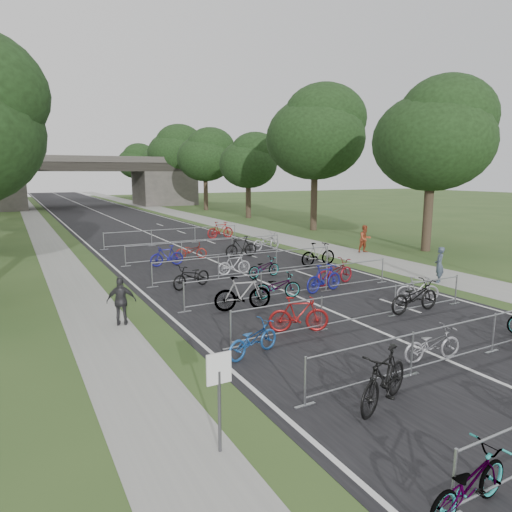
{
  "coord_description": "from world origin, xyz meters",
  "views": [
    {
      "loc": [
        -9.69,
        -3.65,
        4.8
      ],
      "look_at": [
        -0.05,
        14.15,
        1.1
      ],
      "focal_mm": 32.0,
      "sensor_mm": 36.0,
      "label": 1
    }
  ],
  "objects": [
    {
      "name": "tree_right_1",
      "position": [
        13.11,
        27.93,
        7.9
      ],
      "size": [
        8.18,
        8.18,
        12.47
      ],
      "color": "#33261C",
      "rests_on": "ground"
    },
    {
      "name": "bike_23",
      "position": [
        4.3,
        20.87,
        0.56
      ],
      "size": [
        2.22,
        1.14,
        1.11
      ],
      "primitive_type": "imported",
      "rotation": [
        0.0,
        0.0,
        1.77
      ],
      "color": "#A6A6AD",
      "rests_on": "ground"
    },
    {
      "name": "bike_13",
      "position": [
        -0.85,
        10.95,
        0.49
      ],
      "size": [
        1.96,
        1.02,
        0.98
      ],
      "primitive_type": "imported",
      "rotation": [
        0.0,
        0.0,
        1.36
      ],
      "color": "#95989C",
      "rests_on": "ground"
    },
    {
      "name": "bike_5",
      "position": [
        -0.39,
        3.98,
        0.45
      ],
      "size": [
        1.79,
        0.85,
        0.9
      ],
      "primitive_type": "imported",
      "rotation": [
        0.0,
        0.0,
        1.42
      ],
      "color": "gray",
      "rests_on": "ground"
    },
    {
      "name": "bike_20",
      "position": [
        -2.67,
        19.1,
        0.54
      ],
      "size": [
        1.78,
        0.51,
        1.07
      ],
      "primitive_type": "imported",
      "rotation": [
        0.0,
        0.0,
        4.72
      ],
      "color": "navy",
      "rests_on": "ground"
    },
    {
      "name": "bike_16",
      "position": [
        -3.16,
        14.11,
        0.52
      ],
      "size": [
        2.08,
        1.33,
        1.03
      ],
      "primitive_type": "imported",
      "rotation": [
        0.0,
        0.0,
        5.07
      ],
      "color": "black",
      "rests_on": "ground"
    },
    {
      "name": "bike_15",
      "position": [
        2.51,
        11.69,
        0.55
      ],
      "size": [
        2.2,
        1.05,
        1.11
      ],
      "primitive_type": "imported",
      "rotation": [
        0.0,
        0.0,
        1.73
      ],
      "color": "maroon",
      "rests_on": "ground"
    },
    {
      "name": "barrier_row_4",
      "position": [
        0.0,
        15.0,
        0.55
      ],
      "size": [
        9.7,
        0.08,
        1.1
      ],
      "color": "#95989C",
      "rests_on": "ground"
    },
    {
      "name": "bike_14",
      "position": [
        1.35,
        10.92,
        0.57
      ],
      "size": [
        1.96,
        0.81,
        1.15
      ],
      "primitive_type": "imported",
      "rotation": [
        0.0,
        0.0,
        1.72
      ],
      "color": "navy",
      "rests_on": "ground"
    },
    {
      "name": "barrier_row_5",
      "position": [
        0.0,
        20.0,
        0.55
      ],
      "size": [
        9.7,
        0.08,
        1.1
      ],
      "color": "#95989C",
      "rests_on": "ground"
    },
    {
      "name": "pedestrian_b",
      "position": [
        9.2,
        17.32,
        0.84
      ],
      "size": [
        0.89,
        0.74,
        1.68
      ],
      "primitive_type": "imported",
      "rotation": [
        0.0,
        0.0,
        -0.13
      ],
      "color": "#9C3F22",
      "rests_on": "ground"
    },
    {
      "name": "tree_right_6",
      "position": [
        13.11,
        87.93,
        6.92
      ],
      "size": [
        7.17,
        7.17,
        10.93
      ],
      "color": "#33261C",
      "rests_on": "ground"
    },
    {
      "name": "bike_27",
      "position": [
        3.92,
        27.05,
        0.62
      ],
      "size": [
        2.09,
        0.64,
        1.25
      ],
      "primitive_type": "imported",
      "rotation": [
        0.0,
        0.0,
        1.59
      ],
      "color": "maroon",
      "rests_on": "ground"
    },
    {
      "name": "pedestrian_c",
      "position": [
        -6.8,
        10.67,
        0.78
      ],
      "size": [
        0.99,
        0.64,
        1.56
      ],
      "primitive_type": "imported",
      "rotation": [
        0.0,
        0.0,
        2.84
      ],
      "color": "#2B2B2E",
      "rests_on": "ground"
    },
    {
      "name": "bike_11",
      "position": [
        3.57,
        8.06,
        0.49
      ],
      "size": [
        1.66,
        1.13,
        0.98
      ],
      "primitive_type": "imported",
      "rotation": [
        0.0,
        0.0,
        1.11
      ],
      "color": "#949299",
      "rests_on": "ground"
    },
    {
      "name": "bike_8",
      "position": [
        -4.3,
        6.47,
        0.46
      ],
      "size": [
        1.86,
        1.1,
        0.92
      ],
      "primitive_type": "imported",
      "rotation": [
        0.0,
        0.0,
        1.87
      ],
      "color": "#1C529E",
      "rests_on": "ground"
    },
    {
      "name": "sidewalk_left",
      "position": [
        -7.5,
        50.0,
        0.01
      ],
      "size": [
        2.0,
        140.0,
        0.01
      ],
      "primitive_type": "cube",
      "color": "gray",
      "rests_on": "ground"
    },
    {
      "name": "bike_19",
      "position": [
        4.3,
        15.37,
        0.62
      ],
      "size": [
        2.07,
        0.64,
        1.23
      ],
      "primitive_type": "imported",
      "rotation": [
        0.0,
        0.0,
        1.54
      ],
      "color": "#95989C",
      "rests_on": "ground"
    },
    {
      "name": "bike_21",
      "position": [
        -0.83,
        20.42,
        0.46
      ],
      "size": [
        1.85,
        1.12,
        0.92
      ],
      "primitive_type": "imported",
      "rotation": [
        0.0,
        0.0,
        1.26
      ],
      "color": "maroon",
      "rests_on": "ground"
    },
    {
      "name": "tree_right_3",
      "position": [
        13.11,
        51.93,
        6.92
      ],
      "size": [
        7.17,
        7.17,
        10.93
      ],
      "color": "#33261C",
      "rests_on": "ground"
    },
    {
      "name": "bike_17",
      "position": [
        -0.47,
        15.57,
        0.5
      ],
      "size": [
        1.68,
        0.59,
        0.99
      ],
      "primitive_type": "imported",
      "rotation": [
        0.0,
        0.0,
        1.5
      ],
      "color": "#ACADB4",
      "rests_on": "ground"
    },
    {
      "name": "bike_22",
      "position": [
        1.88,
        19.51,
        0.6
      ],
      "size": [
        1.99,
        0.57,
        1.2
      ],
      "primitive_type": "imported",
      "rotation": [
        0.0,
        0.0,
        4.72
      ],
      "color": "black",
      "rests_on": "ground"
    },
    {
      "name": "road",
      "position": [
        0.0,
        50.0,
        0.01
      ],
      "size": [
        11.0,
        140.0,
        0.01
      ],
      "primitive_type": "cube",
      "color": "black",
      "rests_on": "ground"
    },
    {
      "name": "bike_10",
      "position": [
        2.44,
        7.18,
        0.57
      ],
      "size": [
        2.16,
        0.77,
        1.13
      ],
      "primitive_type": "imported",
      "rotation": [
        0.0,
        0.0,
        1.58
      ],
      "color": "black",
      "rests_on": "ground"
    },
    {
      "name": "bike_18",
      "position": [
        0.48,
        14.37,
        0.47
      ],
      "size": [
        1.85,
        0.88,
        0.93
      ],
      "primitive_type": "imported",
      "rotation": [
        0.0,
        0.0,
        1.73
      ],
      "color": "#95989C",
      "rests_on": "ground"
    },
    {
      "name": "bike_0",
      "position": [
        -4.3,
        -0.02,
        0.47
      ],
      "size": [
        1.84,
        0.8,
        0.94
      ],
      "primitive_type": "imported",
      "rotation": [
        0.0,
        0.0,
        1.67
      ],
      "color": "#95989C",
      "rests_on": "ground"
    },
    {
      "name": "tree_right_5",
      "position": [
        13.11,
        75.93,
        5.95
      ],
      "size": [
        6.16,
        6.16,
        9.39
      ],
      "color": "#33261C",
      "rests_on": "ground"
    },
    {
      "name": "pedestrian_a",
      "position": [
        6.82,
        9.83,
        0.79
      ],
      "size": [
        0.69,
        0.64,
        1.59
      ],
      "primitive_type": "imported",
      "rotation": [
        0.0,
        0.0,
        3.74
      ],
      "color": "#384454",
      "rests_on": "ground"
    },
    {
      "name": "barrier_row_2",
      "position": [
        0.0,
        7.2,
        0.55
      ],
      "size": [
        9.7,
        0.08,
        1.1
      ],
      "color": "#95989C",
      "rests_on": "ground"
    },
    {
      "name": "barrier_row_3",
      "position": [
        0.0,
        11.0,
        0.55
      ],
      "size": [
        9.7,
        0.08,
        1.1
      ],
      "color": "#95989C",
      "rests_on": "ground"
    },
    {
      "name": "park_sign",
      "position": [
        -6.8,
        3.0,
        1.27
      ],
      "size": [
        0.45,
        0.06,
        1.83
      ],
      "color": "#4C4C51",
      "rests_on": "ground"
    },
    {
      "name": "barrier_row_1",
      "position": [
        0.0,
        3.6,
        0.55
      ],
      "size": [
        9.7,
        0.08,
        1.1
      ],
      "color": "#95989C",
      "rests_on": "ground"
    },
    {
      "name": "barrier_row_6",
      "position": [
        0.0,
        26.0,
        0.55
      ],
      "size": [
        9.7,
        0.08,
        1.1
      ],
      "color": "#95989C",
      "rests_on": "ground"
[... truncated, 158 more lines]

